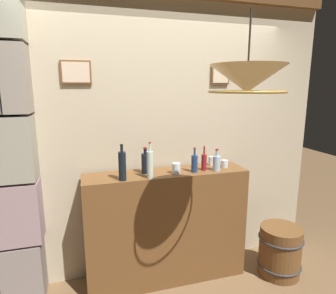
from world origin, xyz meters
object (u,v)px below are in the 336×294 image
Objects in this scene: liquor_bottle_tequila at (150,164)px; glass_tumbler_highball at (176,168)px; liquor_bottle_sherry at (194,163)px; liquor_bottle_port at (122,166)px; liquor_bottle_brandy at (217,163)px; glass_tumbler_shot at (211,161)px; glass_tumbler_rocks at (224,164)px; wooden_barrel at (280,251)px; liquor_bottle_vermouth at (145,163)px; pendant_lamp at (247,80)px; liquor_bottle_gin at (204,162)px.

liquor_bottle_tequila is 3.18× the size of glass_tumbler_highball.
liquor_bottle_port is at bearing -175.41° from liquor_bottle_sherry.
liquor_bottle_brandy is 0.22m from liquor_bottle_sherry.
glass_tumbler_rocks is at bearing -51.59° from glass_tumbler_shot.
glass_tumbler_highball is at bearing 169.57° from wooden_barrel.
liquor_bottle_vermouth reaches higher than glass_tumbler_highball.
liquor_bottle_tequila is at bearing -166.85° from glass_tumbler_highball.
wooden_barrel is at bearing -27.48° from glass_tumbler_rocks.
pendant_lamp reaches higher than wooden_barrel.
liquor_bottle_vermouth reaches higher than glass_tumbler_rocks.
liquor_bottle_vermouth is at bearing 168.09° from liquor_bottle_sherry.
liquor_bottle_sherry is 0.36m from glass_tumbler_rocks.
liquor_bottle_port is at bearing 134.20° from pendant_lamp.
pendant_lamp is at bearing -74.83° from glass_tumbler_highball.
liquor_bottle_tequila is at bearing -2.75° from liquor_bottle_port.
liquor_bottle_gin is 0.48× the size of wooden_barrel.
liquor_bottle_brandy is at bearing 164.11° from wooden_barrel.
liquor_bottle_port is at bearing -165.65° from glass_tumbler_shot.
liquor_bottle_gin is 1.23m from wooden_barrel.
liquor_bottle_tequila is at bearing 123.25° from pendant_lamp.
glass_tumbler_rocks is (0.13, 0.09, -0.04)m from liquor_bottle_brandy.
glass_tumbler_rocks is at bearing 8.40° from glass_tumbler_highball.
liquor_bottle_gin is at bearing -170.34° from glass_tumbler_rocks.
wooden_barrel is (0.61, -0.38, -0.89)m from glass_tumbler_shot.
liquor_bottle_brandy is 0.67× the size of liquor_bottle_port.
pendant_lamp is at bearing -87.71° from liquor_bottle_sherry.
liquor_bottle_sherry is at bearing 167.15° from wooden_barrel.
liquor_bottle_brandy is 0.66× the size of liquor_bottle_tequila.
liquor_bottle_port is 0.97× the size of liquor_bottle_tequila.
glass_tumbler_shot is 0.17× the size of wooden_barrel.
liquor_bottle_vermouth reaches higher than glass_tumbler_shot.
liquor_bottle_sherry is at bearing -168.23° from glass_tumbler_rocks.
liquor_bottle_tequila is 0.80m from glass_tumbler_rocks.
liquor_bottle_tequila reaches higher than liquor_bottle_gin.
liquor_bottle_brandy is 0.40m from glass_tumbler_highball.
liquor_bottle_brandy reaches higher than glass_tumbler_rocks.
liquor_bottle_vermouth is at bearing -172.64° from glass_tumbler_shot.
pendant_lamp is (0.48, -0.88, 0.72)m from liquor_bottle_vermouth.
liquor_bottle_sherry is 1.08m from pendant_lamp.
liquor_bottle_brandy is 0.90m from liquor_bottle_port.
liquor_bottle_sherry is 0.32m from glass_tumbler_shot.
glass_tumbler_rocks is at bearing 152.52° from wooden_barrel.
liquor_bottle_vermouth is at bearing 178.46° from glass_tumbler_rocks.
liquor_bottle_brandy is at bearing -1.15° from glass_tumbler_highball.
liquor_bottle_vermouth is (-0.67, 0.11, 0.02)m from liquor_bottle_brandy.
liquor_bottle_port is at bearing 174.67° from wooden_barrel.
liquor_bottle_port is 0.79m from liquor_bottle_gin.
liquor_bottle_port is at bearing -173.73° from liquor_bottle_gin.
liquor_bottle_tequila is 1.32× the size of liquor_bottle_gin.
pendant_lamp reaches higher than liquor_bottle_vermouth.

